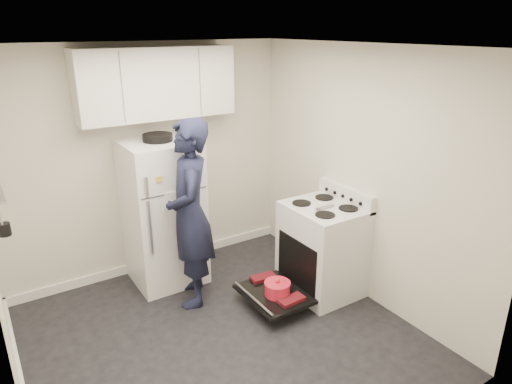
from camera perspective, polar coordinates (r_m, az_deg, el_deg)
room at (r=3.71m, az=-5.37°, el=-2.74°), size 3.21×3.21×2.51m
electric_range at (r=4.78m, az=8.17°, el=-7.17°), size 0.66×0.76×1.10m
open_oven_door at (r=4.60m, az=2.41°, el=-12.32°), size 0.55×0.70×0.21m
refrigerator at (r=4.92m, az=-11.52°, el=-2.50°), size 0.72×0.74×1.63m
upper_cabinets at (r=4.79m, az=-12.33°, el=13.15°), size 1.60×0.33×0.70m
person at (r=4.44m, az=-8.24°, el=-2.78°), size 0.67×0.80×1.86m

